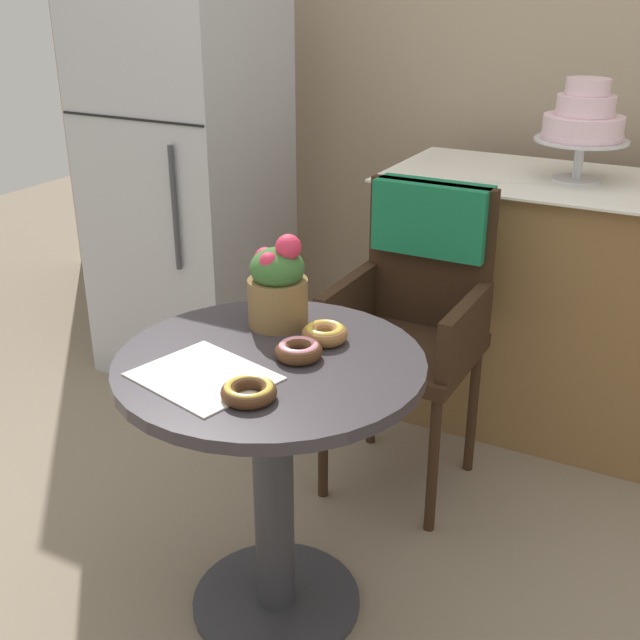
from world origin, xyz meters
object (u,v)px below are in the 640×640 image
at_px(wicker_chair, 418,290).
at_px(tiered_cake_stand, 584,121).
at_px(donut_mid, 299,350).
at_px(cafe_table, 272,438).
at_px(flower_vase, 278,284).
at_px(donut_front, 249,391).
at_px(refrigerator, 187,163).
at_px(donut_side, 325,333).

xyz_separation_m(wicker_chair, tiered_cake_stand, (0.33, 0.54, 0.45)).
bearing_deg(donut_mid, wicker_chair, 89.47).
bearing_deg(cafe_table, flower_vase, 114.99).
height_order(donut_front, flower_vase, flower_vase).
bearing_deg(wicker_chair, donut_front, -93.18).
bearing_deg(flower_vase, refrigerator, 136.40).
height_order(cafe_table, donut_mid, donut_mid).
xyz_separation_m(cafe_table, donut_mid, (0.06, 0.03, 0.23)).
bearing_deg(donut_mid, refrigerator, 136.07).
height_order(cafe_table, wicker_chair, wicker_chair).
bearing_deg(flower_vase, donut_side, -13.60).
xyz_separation_m(donut_side, tiered_cake_stand, (0.33, 1.16, 0.35)).
bearing_deg(donut_mid, donut_side, 85.19).
height_order(cafe_table, refrigerator, refrigerator).
relative_size(donut_mid, refrigerator, 0.06).
distance_m(wicker_chair, donut_side, 0.62).
height_order(cafe_table, donut_side, donut_side).
distance_m(donut_front, tiered_cake_stand, 1.56).
distance_m(donut_mid, donut_side, 0.11).
bearing_deg(donut_side, tiered_cake_stand, 74.23).
xyz_separation_m(cafe_table, donut_front, (0.06, -0.18, 0.23)).
relative_size(cafe_table, refrigerator, 0.42).
distance_m(wicker_chair, refrigerator, 1.18).
bearing_deg(wicker_chair, flower_vase, -107.29).
bearing_deg(donut_front, flower_vase, 111.78).
bearing_deg(tiered_cake_stand, flower_vase, -113.05).
bearing_deg(donut_front, tiered_cake_stand, 77.35).
bearing_deg(donut_mid, cafe_table, -149.40).
bearing_deg(donut_front, refrigerator, 130.92).
distance_m(wicker_chair, tiered_cake_stand, 0.78).
xyz_separation_m(cafe_table, wicker_chair, (0.06, 0.76, 0.13)).
bearing_deg(cafe_table, donut_front, -71.56).
bearing_deg(cafe_table, refrigerator, 133.67).
relative_size(donut_mid, flower_vase, 0.46).
bearing_deg(refrigerator, donut_mid, -43.93).
distance_m(donut_mid, flower_vase, 0.22).
xyz_separation_m(flower_vase, refrigerator, (-0.97, 0.92, 0.02)).
height_order(wicker_chair, donut_front, wicker_chair).
bearing_deg(cafe_table, tiered_cake_stand, 73.19).
bearing_deg(wicker_chair, donut_side, -92.74).
height_order(wicker_chair, tiered_cake_stand, tiered_cake_stand).
distance_m(donut_mid, tiered_cake_stand, 1.36).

